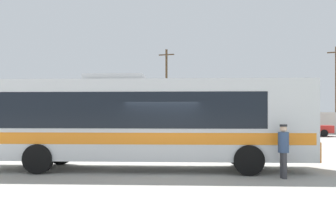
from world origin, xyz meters
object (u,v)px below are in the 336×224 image
object	(u,v)px
parked_car_third_maroon	(238,127)
parked_car_rightmost_red	(305,127)
parked_car_second_maroon	(172,127)
roadside_tree_midleft	(180,99)
parked_car_leftmost_maroon	(112,126)
attendant_by_bus_door	(283,148)
utility_pole_far	(166,89)
utility_pole_near	(336,88)
roadside_tree_left	(91,92)
coach_bus_silver_orange	(136,119)

from	to	relation	value
parked_car_third_maroon	parked_car_rightmost_red	size ratio (longest dim) A/B	1.02
parked_car_second_maroon	roadside_tree_midleft	size ratio (longest dim) A/B	0.79
parked_car_second_maroon	parked_car_rightmost_red	distance (m)	12.10
parked_car_leftmost_maroon	parked_car_third_maroon	distance (m)	11.94
roadside_tree_midleft	attendant_by_bus_door	bearing A→B (deg)	-76.58
utility_pole_far	utility_pole_near	bearing A→B (deg)	1.38
parked_car_third_maroon	parked_car_rightmost_red	world-z (taller)	parked_car_rightmost_red
parked_car_third_maroon	roadside_tree_left	world-z (taller)	roadside_tree_left
attendant_by_bus_door	roadside_tree_left	distance (m)	37.19
attendant_by_bus_door	parked_car_second_maroon	bearing A→B (deg)	107.26
attendant_by_bus_door	parked_car_third_maroon	bearing A→B (deg)	92.09
attendant_by_bus_door	roadside_tree_left	bearing A→B (deg)	119.76
coach_bus_silver_orange	parked_car_second_maroon	distance (m)	21.42
attendant_by_bus_door	roadside_tree_midleft	world-z (taller)	roadside_tree_midleft
attendant_by_bus_door	parked_car_second_maroon	xyz separation A→B (m)	(-7.00, 22.51, -0.22)
parked_car_third_maroon	parked_car_rightmost_red	bearing A→B (deg)	1.56
parked_car_leftmost_maroon	parked_car_third_maroon	bearing A→B (deg)	3.18
coach_bus_silver_orange	parked_car_rightmost_red	size ratio (longest dim) A/B	2.83
parked_car_rightmost_red	coach_bus_silver_orange	bearing A→B (deg)	-114.89
attendant_by_bus_door	parked_car_rightmost_red	distance (m)	23.87
attendant_by_bus_door	parked_car_leftmost_maroon	xyz separation A→B (m)	(-12.77, 22.50, -0.19)
attendant_by_bus_door	parked_car_rightmost_red	world-z (taller)	attendant_by_bus_door
coach_bus_silver_orange	parked_car_third_maroon	distance (m)	22.41
roadside_tree_left	roadside_tree_midleft	xyz separation A→B (m)	(11.21, -2.08, -1.05)
parked_car_rightmost_red	roadside_tree_left	size ratio (longest dim) A/B	0.72
coach_bus_silver_orange	roadside_tree_left	world-z (taller)	roadside_tree_left
attendant_by_bus_door	parked_car_third_maroon	distance (m)	23.18
coach_bus_silver_orange	parked_car_third_maroon	size ratio (longest dim) A/B	2.77
parked_car_rightmost_red	parked_car_third_maroon	bearing A→B (deg)	-178.44
coach_bus_silver_orange	parked_car_rightmost_red	xyz separation A→B (m)	(10.26, 22.12, -1.09)
parked_car_leftmost_maroon	utility_pole_near	xyz separation A→B (m)	(22.37, 7.79, 3.95)
parked_car_leftmost_maroon	parked_car_third_maroon	world-z (taller)	parked_car_leftmost_maroon
utility_pole_near	roadside_tree_left	distance (m)	28.03
parked_car_third_maroon	coach_bus_silver_orange	bearing A→B (deg)	-101.19
parked_car_leftmost_maroon	utility_pole_far	world-z (taller)	utility_pole_far
attendant_by_bus_door	parked_car_second_maroon	distance (m)	23.57
parked_car_third_maroon	roadside_tree_midleft	world-z (taller)	roadside_tree_midleft
parked_car_second_maroon	roadside_tree_midleft	bearing A→B (deg)	91.30
parked_car_leftmost_maroon	roadside_tree_midleft	distance (m)	9.82
attendant_by_bus_door	roadside_tree_midleft	xyz separation A→B (m)	(-7.17, 30.04, 2.64)
attendant_by_bus_door	parked_car_second_maroon	world-z (taller)	attendant_by_bus_door
attendant_by_bus_door	utility_pole_far	world-z (taller)	utility_pole_far
coach_bus_silver_orange	utility_pole_far	distance (m)	29.00
coach_bus_silver_orange	roadside_tree_midleft	xyz separation A→B (m)	(-1.98, 28.84, 1.75)
parked_car_second_maroon	roadside_tree_left	size ratio (longest dim) A/B	0.67
utility_pole_far	roadside_tree_midleft	size ratio (longest dim) A/B	1.75
roadside_tree_midleft	utility_pole_far	bearing A→B (deg)	-172.41
parked_car_rightmost_red	roadside_tree_left	bearing A→B (deg)	159.42
coach_bus_silver_orange	parked_car_leftmost_maroon	bearing A→B (deg)	109.60
parked_car_leftmost_maroon	roadside_tree_left	xyz separation A→B (m)	(-5.60, 9.63, 3.88)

